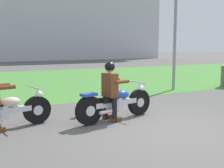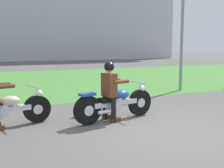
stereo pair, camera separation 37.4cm
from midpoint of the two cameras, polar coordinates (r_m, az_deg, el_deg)
ground at (r=6.11m, az=10.81°, el=-9.32°), size 120.00×120.00×0.00m
grass_verge at (r=14.80m, az=-10.52°, el=0.74°), size 60.00×12.00×0.01m
motorcycle_lead at (r=6.78m, az=2.32°, el=-3.96°), size 2.19×0.75×0.89m
rider_lead at (r=6.61m, az=1.17°, el=-0.53°), size 0.61×0.53×1.41m
motorcycle_follow at (r=6.49m, az=-19.89°, el=-5.06°), size 2.20×0.75×0.88m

